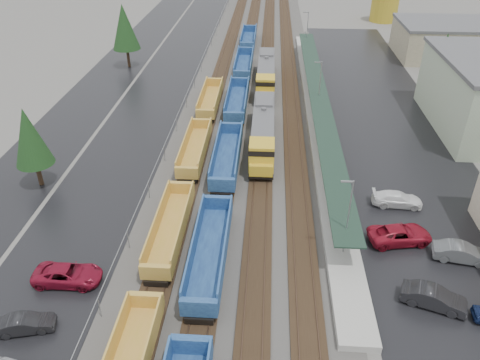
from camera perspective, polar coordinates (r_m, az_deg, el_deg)
The scene contains 21 objects.
ballast_strip at distance 76.93m, azimuth 1.61°, elevation 10.98°, with size 20.00×160.00×0.08m, color #302D2B.
trackbed at distance 76.89m, azimuth 1.61°, elevation 11.06°, with size 14.60×160.00×0.22m.
west_parking_lot at distance 78.88m, azimuth -9.56°, elevation 11.07°, with size 10.00×160.00×0.02m, color black.
west_road at distance 81.69m, azimuth -16.54°, elevation 10.93°, with size 9.00×160.00×0.02m, color black.
east_commuter_lot at distance 69.63m, azimuth 17.20°, elevation 7.17°, with size 16.00×100.00×0.02m, color black.
station_platform at distance 67.73m, azimuth 9.40°, elevation 8.17°, with size 3.00×80.00×8.00m.
chainlink_fence at distance 75.84m, azimuth -5.77°, elevation 11.78°, with size 0.08×160.04×2.02m.
tree_west_near at distance 53.13m, azimuth -24.30°, elevation 4.82°, with size 3.96×3.96×9.00m.
tree_west_far at distance 88.10m, azimuth -13.91°, elevation 17.67°, with size 4.84×4.84×11.00m.
tree_east at distance 77.22m, azimuth 23.49°, elevation 13.54°, with size 4.40×4.40×10.00m.
locomotive_lead at distance 57.77m, azimuth 2.81°, elevation 5.92°, with size 2.80×18.46×4.18m.
locomotive_trail at distance 77.19m, azimuth 3.19°, elevation 12.76°, with size 2.80×18.46×4.18m.
well_string_yellow at distance 43.53m, azimuth -8.44°, elevation -5.83°, with size 2.60×74.95×2.31m.
well_string_blue at distance 54.19m, azimuth -1.57°, elevation 2.86°, with size 2.86×114.50×2.54m.
storage_tank at distance 125.38m, azimuth 17.20°, elevation 19.46°, with size 6.44×6.44×6.44m, color #AC9322.
parked_car_west_b at distance 38.87m, azimuth -24.72°, elevation -15.65°, with size 4.16×1.45×1.37m, color black.
parked_car_west_c at distance 41.46m, azimuth -20.26°, elevation -10.79°, with size 5.56×2.56×1.54m, color maroon.
parked_car_east_a at distance 40.03m, azimuth 22.57°, elevation -13.13°, with size 4.90×1.71×1.62m, color black.
parked_car_east_b at distance 45.31m, azimuth 18.91°, elevation -6.31°, with size 5.76×2.66×1.60m, color maroon.
parked_car_east_c at distance 50.24m, azimuth 18.62°, elevation -2.24°, with size 5.05×2.05×1.47m, color white.
parked_car_east_e at distance 45.24m, azimuth 25.42°, elevation -8.03°, with size 4.84×1.69×1.60m, color #535658.
Camera 1 is at (2.56, -11.79, 27.58)m, focal length 35.00 mm.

